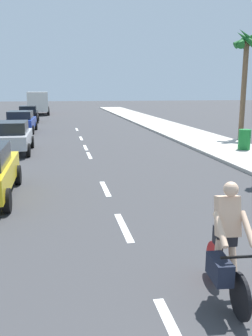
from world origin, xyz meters
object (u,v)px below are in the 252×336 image
object	(u,v)px
delivery_truck	(38,103)
trash_bin_far	(244,139)
palm_tree_far	(246,54)
cyclist	(225,248)
parked_car_black	(28,113)
parked_car_silver	(12,136)
parked_car_blue	(21,121)

from	to	relation	value
delivery_truck	trash_bin_far	xyz separation A→B (m)	(11.62, -30.38, -0.86)
delivery_truck	palm_tree_far	distance (m)	29.52
cyclist	parked_car_black	bearing A→B (deg)	-76.10
cyclist	delivery_truck	distance (m)	42.75
delivery_truck	palm_tree_far	world-z (taller)	palm_tree_far
parked_car_silver	parked_car_black	world-z (taller)	same
parked_car_silver	parked_car_blue	xyz separation A→B (m)	(-0.41, 9.05, 0.00)
parked_car_silver	cyclist	bearing A→B (deg)	-71.75
parked_car_black	parked_car_blue	bearing A→B (deg)	-90.71
parked_car_black	palm_tree_far	distance (m)	21.13
parked_car_silver	palm_tree_far	bearing A→B (deg)	10.72
parked_car_black	palm_tree_far	bearing A→B (deg)	-47.97
parked_car_blue	parked_car_silver	bearing A→B (deg)	-86.15
parked_car_blue	cyclist	bearing A→B (deg)	-76.34
parked_car_blue	trash_bin_far	size ratio (longest dim) A/B	4.42
parked_car_blue	palm_tree_far	world-z (taller)	palm_tree_far
cyclist	parked_car_black	distance (m)	32.08
parked_car_black	trash_bin_far	world-z (taller)	parked_car_black
cyclist	trash_bin_far	distance (m)	13.88
parked_car_blue	palm_tree_far	bearing A→B (deg)	-23.20
parked_car_black	delivery_truck	size ratio (longest dim) A/B	0.66
cyclist	palm_tree_far	bearing A→B (deg)	-113.88
palm_tree_far	trash_bin_far	size ratio (longest dim) A/B	6.73
parked_car_blue	parked_car_black	bearing A→B (deg)	92.03
parked_car_silver	trash_bin_far	distance (m)	11.65
palm_tree_far	delivery_truck	bearing A→B (deg)	118.22
parked_car_silver	trash_bin_far	size ratio (longest dim) A/B	4.02
parked_car_silver	trash_bin_far	world-z (taller)	parked_car_silver
parked_car_silver	delivery_truck	xyz separation A→B (m)	(-0.14, 28.44, 0.67)
delivery_truck	trash_bin_far	world-z (taller)	delivery_truck
parked_car_silver	delivery_truck	distance (m)	28.45
cyclist	delivery_truck	size ratio (longest dim) A/B	0.29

